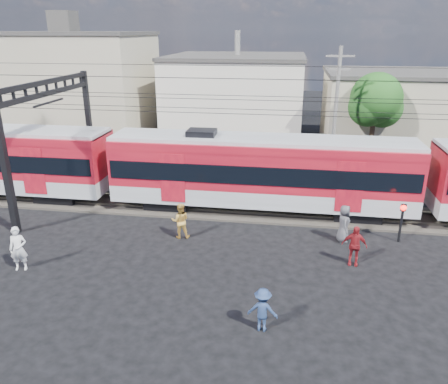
{
  "coord_description": "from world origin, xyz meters",
  "views": [
    {
      "loc": [
        3.16,
        -14.31,
        9.45
      ],
      "look_at": [
        0.17,
        5.0,
        2.16
      ],
      "focal_mm": 35.0,
      "sensor_mm": 36.0,
      "label": 1
    }
  ],
  "objects_px": {
    "commuter_train": "(265,170)",
    "pedestrian_a": "(18,249)",
    "pedestrian_c": "(263,310)",
    "crossing_signal": "(402,216)"
  },
  "relations": [
    {
      "from": "pedestrian_a",
      "to": "crossing_signal",
      "type": "distance_m",
      "value": 16.99
    },
    {
      "from": "commuter_train",
      "to": "crossing_signal",
      "type": "bearing_deg",
      "value": -22.07
    },
    {
      "from": "commuter_train",
      "to": "crossing_signal",
      "type": "height_order",
      "value": "commuter_train"
    },
    {
      "from": "pedestrian_c",
      "to": "crossing_signal",
      "type": "relative_size",
      "value": 0.81
    },
    {
      "from": "commuter_train",
      "to": "pedestrian_a",
      "type": "bearing_deg",
      "value": -141.19
    },
    {
      "from": "pedestrian_a",
      "to": "pedestrian_c",
      "type": "bearing_deg",
      "value": -30.12
    },
    {
      "from": "pedestrian_a",
      "to": "pedestrian_c",
      "type": "height_order",
      "value": "pedestrian_a"
    },
    {
      "from": "pedestrian_c",
      "to": "crossing_signal",
      "type": "xyz_separation_m",
      "value": [
        5.94,
        7.48,
        0.55
      ]
    },
    {
      "from": "commuter_train",
      "to": "pedestrian_a",
      "type": "xyz_separation_m",
      "value": [
        -9.62,
        -7.74,
        -1.44
      ]
    },
    {
      "from": "pedestrian_a",
      "to": "pedestrian_c",
      "type": "relative_size",
      "value": 1.23
    }
  ]
}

